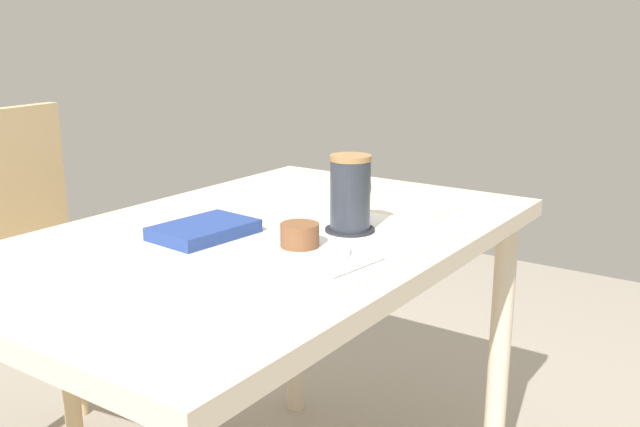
# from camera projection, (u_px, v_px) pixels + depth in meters

# --- Properties ---
(dining_table) EXTENTS (1.11, 0.71, 0.70)m
(dining_table) POSITION_uv_depth(u_px,v_px,m) (263.00, 274.00, 1.37)
(dining_table) COLOR beige
(dining_table) RESTS_ON ground_plane
(wooden_chair) EXTENTS (0.47, 0.47, 0.89)m
(wooden_chair) POSITION_uv_depth(u_px,v_px,m) (43.00, 278.00, 1.73)
(wooden_chair) COLOR #D1B27F
(wooden_chair) RESTS_ON ground_plane
(placemat) EXTENTS (0.43, 0.29, 0.00)m
(placemat) POSITION_uv_depth(u_px,v_px,m) (339.00, 243.00, 1.26)
(placemat) COLOR white
(placemat) RESTS_ON dining_table
(pastry_plate) EXTENTS (0.17, 0.17, 0.01)m
(pastry_plate) POSITION_uv_depth(u_px,v_px,m) (300.00, 250.00, 1.20)
(pastry_plate) COLOR white
(pastry_plate) RESTS_ON placemat
(pastry) EXTENTS (0.07, 0.07, 0.04)m
(pastry) POSITION_uv_depth(u_px,v_px,m) (300.00, 235.00, 1.19)
(pastry) COLOR brown
(pastry) RESTS_ON pastry_plate
(coffee_coaster) EXTENTS (0.09, 0.09, 0.00)m
(coffee_coaster) POSITION_uv_depth(u_px,v_px,m) (350.00, 230.00, 1.33)
(coffee_coaster) COLOR #232328
(coffee_coaster) RESTS_ON placemat
(coffee_mug) EXTENTS (0.11, 0.08, 0.14)m
(coffee_mug) POSITION_uv_depth(u_px,v_px,m) (351.00, 192.00, 1.31)
(coffee_mug) COLOR #2D333D
(coffee_mug) RESTS_ON coffee_coaster
(teaspoon) EXTENTS (0.13, 0.03, 0.01)m
(teaspoon) POSITION_uv_depth(u_px,v_px,m) (359.00, 266.00, 1.12)
(teaspoon) COLOR silver
(teaspoon) RESTS_ON placemat
(paper_napkin) EXTENTS (0.17, 0.17, 0.00)m
(paper_napkin) POSITION_uv_depth(u_px,v_px,m) (421.00, 206.00, 1.52)
(paper_napkin) COLOR silver
(paper_napkin) RESTS_ON dining_table
(small_book) EXTENTS (0.19, 0.14, 0.02)m
(small_book) POSITION_uv_depth(u_px,v_px,m) (204.00, 230.00, 1.31)
(small_book) COLOR navy
(small_book) RESTS_ON dining_table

